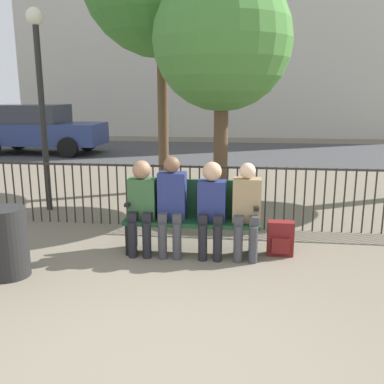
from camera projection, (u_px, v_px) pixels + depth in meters
The scene contains 13 objects.
ground_plane at pixel (153, 371), 3.14m from camera, with size 80.00×80.00×0.00m, color #706656.
park_bench at pixel (193, 214), 5.42m from camera, with size 1.69×0.45×0.92m.
seated_person_0 at pixel (142, 201), 5.32m from camera, with size 0.34×0.39×1.18m.
seated_person_1 at pixel (172, 201), 5.28m from camera, with size 0.34×0.39×1.24m.
seated_person_2 at pixel (212, 203), 5.22m from camera, with size 0.34×0.39×1.18m.
seated_person_3 at pixel (247, 206), 5.18m from camera, with size 0.34×0.39×1.18m.
backpack at pixel (280, 239), 5.34m from camera, with size 0.32×0.20×0.44m.
fence_railing at pixel (200, 191), 6.38m from camera, with size 9.01×0.03×0.95m.
tree_0 at pixel (222, 41), 6.99m from camera, with size 2.30×2.30×3.98m.
lamp_post at pixel (40, 78), 7.01m from camera, with size 0.28×0.28×3.32m.
street_surface at pixel (225, 152), 14.75m from camera, with size 24.00×6.00×0.01m.
parked_car_0 at pixel (37, 128), 14.28m from camera, with size 4.20×1.94×1.62m.
trash_bin at pixel (7, 243), 4.69m from camera, with size 0.45×0.45×0.78m.
Camera 1 is at (0.61, -2.71, 1.99)m, focal length 40.00 mm.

